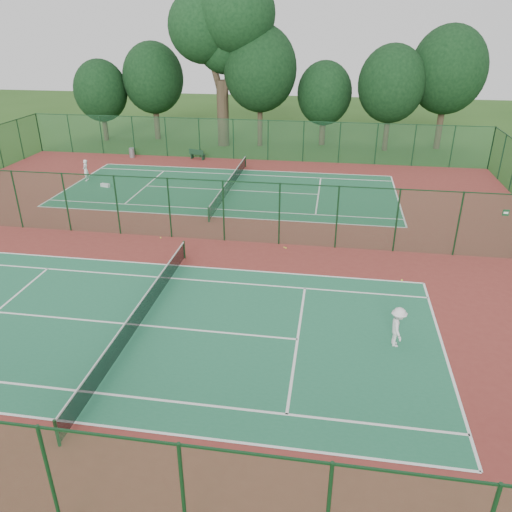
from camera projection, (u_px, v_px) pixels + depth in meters
The scene contains 18 objects.
ground at pixel (198, 239), 28.25m from camera, with size 120.00×120.00×0.00m, color #264C17.
red_pad at pixel (198, 239), 28.25m from camera, with size 40.00×36.00×0.01m, color maroon.
court_near at pixel (140, 325), 20.21m from camera, with size 23.77×10.97×0.01m, color #216847.
court_far at pixel (230, 190), 36.28m from camera, with size 23.77×10.97×0.01m, color #1D5D3B.
fence_north at pixel (251, 140), 43.56m from camera, with size 40.00×0.09×3.50m.
fence_divider at pixel (196, 209), 27.49m from camera, with size 40.00×0.09×3.50m.
tennis_net_near at pixel (139, 314), 19.98m from camera, with size 0.10×12.90×0.97m.
tennis_net_far at pixel (230, 183), 36.05m from camera, with size 0.10×12.90×0.97m.
player_near at pixel (398, 327), 18.63m from camera, with size 1.04×0.60×1.61m, color silver.
player_far at pixel (86, 170), 38.10m from camera, with size 0.59×0.39×1.62m, color white.
trash_bin at pixel (132, 153), 44.82m from camera, with size 0.47×0.47×0.84m, color gray.
bench at pixel (197, 154), 44.14m from camera, with size 1.53×0.85×0.90m.
kit_bag at pixel (105, 185), 36.93m from camera, with size 0.69×0.26×0.26m, color white.
stray_ball_a at pixel (286, 248), 27.00m from camera, with size 0.07×0.07×0.07m, color #D5F338.
stray_ball_b at pixel (284, 247), 27.08m from camera, with size 0.07×0.07×0.07m, color #CDE334.
stray_ball_c at pixel (161, 238), 28.27m from camera, with size 0.07×0.07×0.07m, color #DAF037.
big_tree at pixel (222, 26), 44.95m from camera, with size 9.90×7.25×15.21m.
evergreen_row at pixel (266, 144), 49.82m from camera, with size 39.00×5.00×12.00m, color black, non-canonical shape.
Camera 1 is at (7.33, -25.11, 11.20)m, focal length 35.00 mm.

